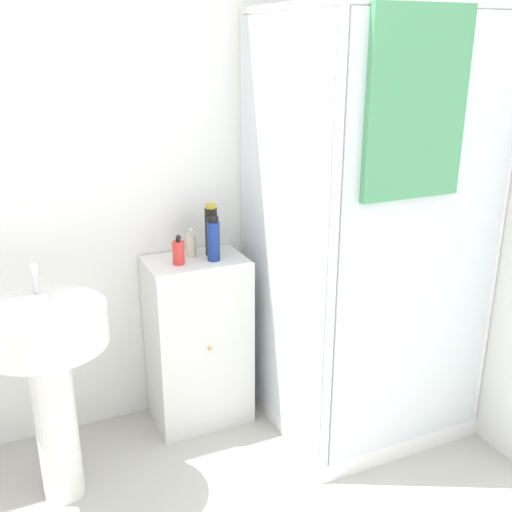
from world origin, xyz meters
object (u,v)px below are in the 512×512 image
(shampoo_bottle_tall_black, at_px, (211,230))
(lotion_bottle_white, at_px, (191,245))
(sink, at_px, (48,363))
(shampoo_bottle_blue, at_px, (213,239))
(soap_dispenser, at_px, (178,252))

(shampoo_bottle_tall_black, xyz_separation_m, lotion_bottle_white, (-0.10, 0.02, -0.07))
(sink, relative_size, shampoo_bottle_blue, 4.70)
(lotion_bottle_white, bearing_deg, shampoo_bottle_tall_black, -10.98)
(sink, height_order, lotion_bottle_white, lotion_bottle_white)
(shampoo_bottle_tall_black, bearing_deg, lotion_bottle_white, 169.02)
(shampoo_bottle_blue, xyz_separation_m, lotion_bottle_white, (-0.08, 0.10, -0.05))
(shampoo_bottle_tall_black, bearing_deg, sink, -157.80)
(sink, xyz_separation_m, soap_dispenser, (0.64, 0.27, 0.29))
(lotion_bottle_white, bearing_deg, soap_dispenser, -136.80)
(soap_dispenser, distance_m, lotion_bottle_white, 0.12)
(sink, xyz_separation_m, shampoo_bottle_blue, (0.81, 0.26, 0.33))
(shampoo_bottle_blue, relative_size, lotion_bottle_white, 1.51)
(shampoo_bottle_blue, height_order, lotion_bottle_white, shampoo_bottle_blue)
(sink, relative_size, lotion_bottle_white, 7.10)
(sink, distance_m, lotion_bottle_white, 0.86)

